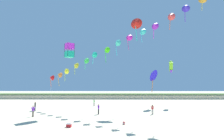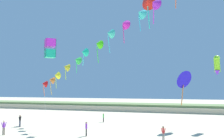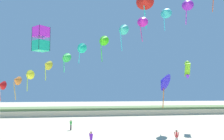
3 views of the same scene
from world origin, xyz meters
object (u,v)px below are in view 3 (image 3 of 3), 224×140
(person_near_left, at_px, (177,136))
(large_kite_outer_drift, at_px, (41,39))
(large_kite_low_lead, at_px, (163,81))
(large_kite_high_solo, at_px, (145,0))
(person_mid_center, at_px, (91,139))
(person_near_right, at_px, (71,124))
(large_kite_mid_trail, at_px, (187,69))

(person_near_left, bearing_deg, large_kite_outer_drift, -178.72)
(large_kite_low_lead, bearing_deg, large_kite_high_solo, -131.88)
(large_kite_high_solo, bearing_deg, person_mid_center, -150.06)
(person_near_right, relative_size, large_kite_low_lead, 0.29)
(large_kite_low_lead, distance_m, large_kite_outer_drift, 18.38)
(person_mid_center, bearing_deg, person_near_left, 0.38)
(large_kite_outer_drift, bearing_deg, person_near_left, 1.28)
(large_kite_mid_trail, bearing_deg, person_mid_center, -146.47)
(large_kite_high_solo, bearing_deg, large_kite_mid_trail, 36.19)
(person_mid_center, xyz_separation_m, large_kite_mid_trail, (15.60, 10.34, 8.09))
(person_mid_center, distance_m, large_kite_high_solo, 17.89)
(large_kite_mid_trail, bearing_deg, person_near_left, -122.94)
(person_near_right, distance_m, large_kite_high_solo, 20.03)
(person_near_right, distance_m, large_kite_outer_drift, 15.78)
(person_near_right, relative_size, person_mid_center, 0.89)
(person_mid_center, bearing_deg, large_kite_high_solo, 29.94)
(large_kite_low_lead, bearing_deg, person_mid_center, -142.36)
(person_near_right, xyz_separation_m, person_mid_center, (2.08, -11.74, 0.11))
(person_mid_center, relative_size, large_kite_high_solo, 0.35)
(large_kite_low_lead, relative_size, large_kite_mid_trail, 1.79)
(person_near_right, height_order, large_kite_low_lead, large_kite_low_lead)
(person_near_left, height_order, large_kite_low_lead, large_kite_low_lead)
(person_mid_center, height_order, large_kite_low_lead, large_kite_low_lead)
(large_kite_high_solo, relative_size, large_kite_outer_drift, 2.05)
(large_kite_outer_drift, bearing_deg, large_kite_low_lead, 28.56)
(person_near_right, xyz_separation_m, large_kite_outer_drift, (-2.90, -11.99, 9.83))
(person_mid_center, bearing_deg, large_kite_outer_drift, -177.09)
(person_near_left, xyz_separation_m, person_mid_center, (-8.94, -0.06, 0.06))
(person_near_left, distance_m, person_near_right, 16.06)
(large_kite_high_solo, distance_m, large_kite_outer_drift, 14.11)
(large_kite_high_solo, bearing_deg, person_near_left, -62.70)
(person_near_left, relative_size, person_near_right, 1.05)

